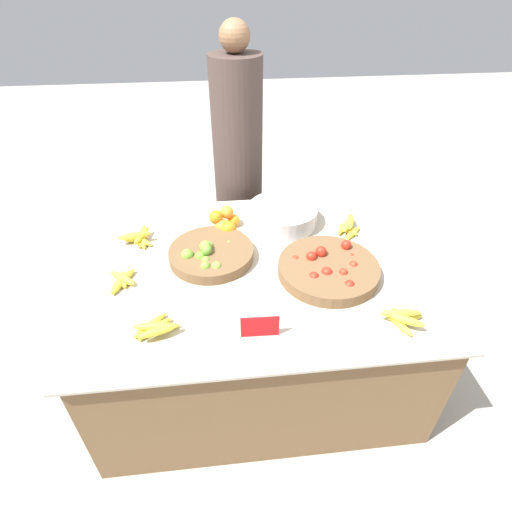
# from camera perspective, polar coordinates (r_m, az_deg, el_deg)

# --- Properties ---
(ground_plane) EXTENTS (12.00, 12.00, 0.00)m
(ground_plane) POSITION_cam_1_polar(r_m,az_deg,el_deg) (2.30, 0.00, -14.11)
(ground_plane) COLOR #ADA599
(market_table) EXTENTS (1.52, 1.20, 0.66)m
(market_table) POSITION_cam_1_polar(r_m,az_deg,el_deg) (2.05, 0.00, -8.40)
(market_table) COLOR brown
(market_table) RESTS_ON ground_plane
(lime_bowl) EXTENTS (0.39, 0.39, 0.10)m
(lime_bowl) POSITION_cam_1_polar(r_m,az_deg,el_deg) (1.86, -6.45, 0.34)
(lime_bowl) COLOR brown
(lime_bowl) RESTS_ON market_table
(tomato_basket) EXTENTS (0.44, 0.44, 0.09)m
(tomato_basket) POSITION_cam_1_polar(r_m,az_deg,el_deg) (1.79, 10.33, -1.80)
(tomato_basket) COLOR brown
(tomato_basket) RESTS_ON market_table
(orange_pile) EXTENTS (0.16, 0.17, 0.12)m
(orange_pile) POSITION_cam_1_polar(r_m,az_deg,el_deg) (2.03, -4.42, 4.70)
(orange_pile) COLOR orange
(orange_pile) RESTS_ON market_table
(metal_bowl) EXTENTS (0.36, 0.36, 0.10)m
(metal_bowl) POSITION_cam_1_polar(r_m,az_deg,el_deg) (2.09, 3.81, 5.86)
(metal_bowl) COLOR silver
(metal_bowl) RESTS_ON market_table
(price_sign) EXTENTS (0.14, 0.01, 0.10)m
(price_sign) POSITION_cam_1_polar(r_m,az_deg,el_deg) (1.49, 0.56, -10.06)
(price_sign) COLOR red
(price_sign) RESTS_ON market_table
(banana_bunch_front_center) EXTENTS (0.14, 0.20, 0.06)m
(banana_bunch_front_center) POSITION_cam_1_polar(r_m,az_deg,el_deg) (2.08, 13.09, 4.00)
(banana_bunch_front_center) COLOR yellow
(banana_bunch_front_center) RESTS_ON market_table
(banana_bunch_front_right) EXTENTS (0.14, 0.17, 0.03)m
(banana_bunch_front_right) POSITION_cam_1_polar(r_m,az_deg,el_deg) (1.82, -18.56, -3.23)
(banana_bunch_front_right) COLOR yellow
(banana_bunch_front_right) RESTS_ON market_table
(banana_bunch_front_left) EXTENTS (0.17, 0.15, 0.06)m
(banana_bunch_front_left) POSITION_cam_1_polar(r_m,az_deg,el_deg) (1.64, 20.12, -8.28)
(banana_bunch_front_left) COLOR yellow
(banana_bunch_front_left) RESTS_ON market_table
(banana_bunch_middle_right) EXTENTS (0.17, 0.21, 0.06)m
(banana_bunch_middle_right) POSITION_cam_1_polar(r_m,az_deg,el_deg) (2.04, -16.43, 2.53)
(banana_bunch_middle_right) COLOR yellow
(banana_bunch_middle_right) RESTS_ON market_table
(banana_bunch_middle_left) EXTENTS (0.18, 0.16, 0.06)m
(banana_bunch_middle_left) POSITION_cam_1_polar(r_m,az_deg,el_deg) (1.56, -14.22, -9.92)
(banana_bunch_middle_left) COLOR yellow
(banana_bunch_middle_left) RESTS_ON market_table
(vendor_person) EXTENTS (0.29, 0.29, 1.54)m
(vendor_person) POSITION_cam_1_polar(r_m,az_deg,el_deg) (2.51, -2.53, 11.89)
(vendor_person) COLOR #473833
(vendor_person) RESTS_ON ground_plane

